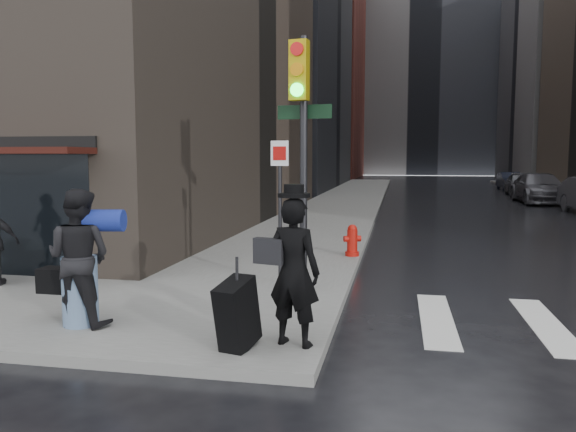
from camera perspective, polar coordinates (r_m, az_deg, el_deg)
name	(u,v)px	position (r m, az deg, el deg)	size (l,w,h in m)	color
ground	(203,324)	(8.76, -8.61, -10.84)	(140.00, 140.00, 0.00)	black
sidewalk_left	(351,197)	(35.09, 6.44, 1.97)	(4.00, 50.00, 0.15)	slate
bldg_left_far	(272,73)	(72.42, -1.68, 14.33)	(22.00, 20.00, 26.00)	maroon
bldg_distant	(423,64)	(86.99, 13.53, 14.77)	(40.00, 12.00, 32.00)	slate
man_overcoat	(282,278)	(7.06, -0.59, -6.31)	(1.29, 0.99, 2.08)	black
man_jeans	(79,257)	(8.47, -20.49, -3.94)	(1.38, 0.75, 1.94)	black
traffic_light	(300,129)	(9.83, 1.19, 8.86)	(1.10, 0.57, 4.45)	black
fire_hydrant	(352,242)	(13.65, 6.54, -2.62)	(0.44, 0.33, 0.76)	#AF120A
parked_car_3	(539,188)	(33.98, 24.17, 2.61)	(2.30, 5.67, 1.64)	#46454B
parked_car_4	(521,184)	(40.29, 22.57, 3.02)	(1.75, 4.35, 1.48)	#505055
parked_car_5	(510,181)	(46.65, 21.62, 3.33)	(1.45, 4.16, 1.37)	black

